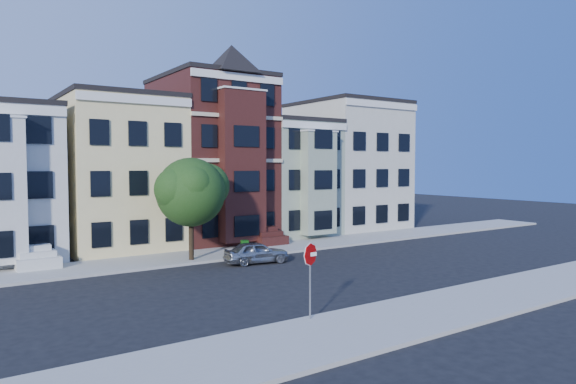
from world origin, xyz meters
TOP-DOWN VIEW (x-y plane):
  - ground at (0.00, 0.00)m, footprint 120.00×120.00m
  - far_sidewalk at (0.00, 8.00)m, footprint 60.00×4.00m
  - near_sidewalk at (0.00, -8.00)m, footprint 60.00×4.00m
  - house_yellow at (-7.00, 14.50)m, footprint 7.00×9.00m
  - house_brown at (0.00, 14.50)m, footprint 7.00×9.00m
  - house_green at (6.50, 14.50)m, footprint 6.00×9.00m
  - house_cream at (13.50, 14.50)m, footprint 8.00×9.00m
  - street_tree at (-4.93, 6.84)m, footprint 8.37×8.37m
  - parked_car at (-1.95, 4.40)m, footprint 3.94×2.04m
  - newspaper_box at (-1.62, 6.38)m, footprint 0.48×0.45m
  - stop_sign at (-6.05, -6.31)m, footprint 0.86×0.13m

SIDE VIEW (x-z plane):
  - ground at x=0.00m, z-range 0.00..0.00m
  - far_sidewalk at x=0.00m, z-range 0.00..0.15m
  - near_sidewalk at x=0.00m, z-range 0.00..0.15m
  - newspaper_box at x=-1.62m, z-range 0.15..1.07m
  - parked_car at x=-1.95m, z-range 0.00..1.28m
  - stop_sign at x=-6.05m, z-range 0.15..3.27m
  - street_tree at x=-4.93m, z-range 0.15..7.52m
  - house_green at x=6.50m, z-range 0.00..9.00m
  - house_yellow at x=-7.00m, z-range 0.00..10.00m
  - house_cream at x=13.50m, z-range 0.00..11.00m
  - house_brown at x=0.00m, z-range 0.00..12.00m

